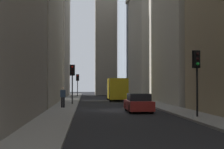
# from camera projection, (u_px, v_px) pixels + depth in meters

# --- Properties ---
(ground_plane) EXTENTS (135.00, 135.00, 0.00)m
(ground_plane) POSITION_uv_depth(u_px,v_px,m) (118.00, 110.00, 29.58)
(ground_plane) COLOR black
(sidewalk_right) EXTENTS (90.00, 2.20, 0.14)m
(sidewalk_right) POSITION_uv_depth(u_px,v_px,m) (62.00, 109.00, 29.25)
(sidewalk_right) COLOR gray
(sidewalk_right) RESTS_ON ground_plane
(sidewalk_left) EXTENTS (90.00, 2.20, 0.14)m
(sidewalk_left) POSITION_uv_depth(u_px,v_px,m) (172.00, 109.00, 29.91)
(sidewalk_left) COLOR gray
(sidewalk_left) RESTS_ON ground_plane
(building_left_far) EXTENTS (17.01, 10.50, 20.30)m
(building_left_far) POSITION_uv_depth(u_px,v_px,m) (163.00, 37.00, 61.95)
(building_left_far) COLOR #A8A091
(building_left_far) RESTS_ON ground_plane
(building_left_midfar) EXTENTS (15.10, 10.50, 18.59)m
(building_left_midfar) POSITION_uv_depth(u_px,v_px,m) (206.00, 19.00, 39.85)
(building_left_midfar) COLOR beige
(building_left_midfar) RESTS_ON ground_plane
(building_right_far) EXTENTS (18.87, 10.50, 24.71)m
(building_right_far) POSITION_uv_depth(u_px,v_px,m) (38.00, 22.00, 59.96)
(building_right_far) COLOR gray
(building_right_far) RESTS_ON ground_plane
(church_spire) EXTENTS (4.56, 4.56, 34.01)m
(church_spire) POSITION_uv_depth(u_px,v_px,m) (106.00, 4.00, 70.88)
(church_spire) COLOR gray
(church_spire) RESTS_ON ground_plane
(delivery_truck) EXTENTS (6.46, 2.25, 2.84)m
(delivery_truck) POSITION_uv_depth(u_px,v_px,m) (117.00, 89.00, 46.35)
(delivery_truck) COLOR yellow
(delivery_truck) RESTS_ON ground_plane
(sedan_red) EXTENTS (4.30, 1.78, 1.42)m
(sedan_red) POSITION_uv_depth(u_px,v_px,m) (139.00, 103.00, 27.50)
(sedan_red) COLOR maroon
(sedan_red) RESTS_ON ground_plane
(traffic_light_foreground) EXTENTS (0.43, 0.52, 4.09)m
(traffic_light_foreground) POSITION_uv_depth(u_px,v_px,m) (197.00, 68.00, 22.25)
(traffic_light_foreground) COLOR black
(traffic_light_foreground) RESTS_ON sidewalk_left
(traffic_light_midblock) EXTENTS (0.43, 0.52, 3.95)m
(traffic_light_midblock) POSITION_uv_depth(u_px,v_px,m) (72.00, 75.00, 36.26)
(traffic_light_midblock) COLOR black
(traffic_light_midblock) RESTS_ON sidewalk_right
(traffic_light_far_junction) EXTENTS (0.43, 0.52, 3.61)m
(traffic_light_far_junction) POSITION_uv_depth(u_px,v_px,m) (78.00, 80.00, 59.77)
(traffic_light_far_junction) COLOR black
(traffic_light_far_junction) RESTS_ON sidewalk_right
(pedestrian) EXTENTS (0.26, 0.44, 1.74)m
(pedestrian) POSITION_uv_depth(u_px,v_px,m) (63.00, 96.00, 30.67)
(pedestrian) COLOR black
(pedestrian) RESTS_ON sidewalk_right
(discarded_bottle) EXTENTS (0.07, 0.07, 0.27)m
(discarded_bottle) POSITION_uv_depth(u_px,v_px,m) (193.00, 117.00, 20.88)
(discarded_bottle) COLOR #999EA3
(discarded_bottle) RESTS_ON sidewalk_left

